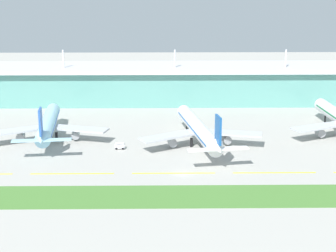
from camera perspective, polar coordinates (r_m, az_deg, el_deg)
The scene contains 9 objects.
ground_plane at distance 188.37m, azimuth 1.49°, elevation -4.88°, with size 600.00×600.00×0.00m, color #A8A59E.
terminal_building at distance 291.27m, azimuth 0.66°, elevation 4.34°, with size 288.00×34.00×28.04m.
airliner_near_middle at distance 228.73m, azimuth -12.10°, elevation 0.12°, with size 48.55×58.82×18.90m.
airliner_center at distance 217.33m, azimuth 3.15°, elevation -0.35°, with size 48.17×66.15×18.90m.
taxiway_stripe_mid_west at distance 191.01m, azimuth -9.72°, elevation -4.80°, with size 28.00×0.70×0.04m, color yellow.
taxiway_stripe_centre at distance 188.74m, azimuth 0.57°, elevation -4.82°, with size 28.00×0.70×0.04m, color yellow.
taxiway_stripe_mid_east at distance 192.55m, azimuth 10.77°, elevation -4.69°, with size 28.00×0.70×0.04m, color yellow.
grass_verge at distance 169.84m, azimuth 1.75°, elevation -7.17°, with size 300.00×18.00×0.10m, color #477A33.
baggage_cart at distance 214.57m, azimuth -4.93°, elevation -2.03°, with size 3.60×1.97×2.48m.
Camera 1 is at (-7.35, -176.74, 64.74)m, focal length 59.92 mm.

